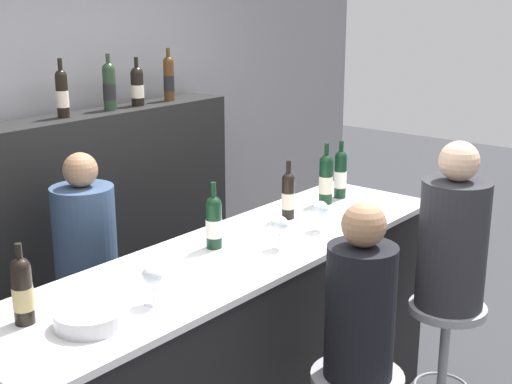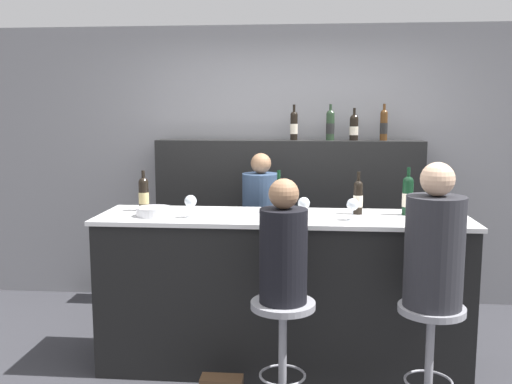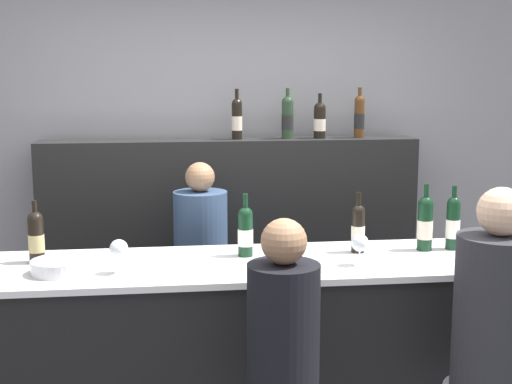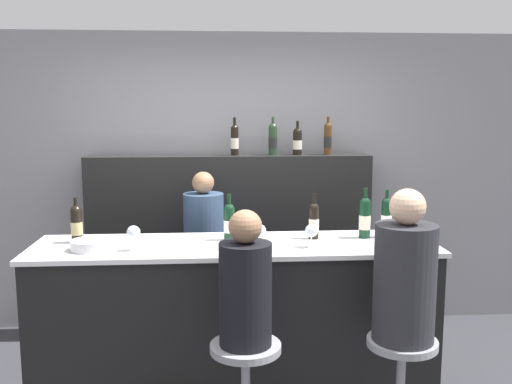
{
  "view_description": "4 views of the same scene",
  "coord_description": "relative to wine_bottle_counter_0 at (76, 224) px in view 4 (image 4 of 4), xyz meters",
  "views": [
    {
      "loc": [
        -2.26,
        -1.64,
        2.22
      ],
      "look_at": [
        0.04,
        0.24,
        1.38
      ],
      "focal_mm": 50.0,
      "sensor_mm": 36.0,
      "label": 1
    },
    {
      "loc": [
        0.16,
        -3.57,
        1.83
      ],
      "look_at": [
        -0.19,
        0.39,
        1.25
      ],
      "focal_mm": 40.0,
      "sensor_mm": 36.0,
      "label": 2
    },
    {
      "loc": [
        -0.4,
        -2.91,
        1.98
      ],
      "look_at": [
        0.0,
        0.27,
        1.44
      ],
      "focal_mm": 50.0,
      "sensor_mm": 36.0,
      "label": 3
    },
    {
      "loc": [
        -0.12,
        -3.23,
        1.97
      ],
      "look_at": [
        0.13,
        0.24,
        1.44
      ],
      "focal_mm": 40.0,
      "sensor_mm": 36.0,
      "label": 4
    }
  ],
  "objects": [
    {
      "name": "guest_seated_right",
      "position": [
        1.91,
        -0.73,
        -0.17
      ],
      "size": [
        0.34,
        0.34,
        0.84
      ],
      "color": "#28282D",
      "rests_on": "bar_stool_right"
    },
    {
      "name": "wine_bottle_counter_3",
      "position": [
        1.88,
        -0.0,
        0.01
      ],
      "size": [
        0.08,
        0.08,
        0.33
      ],
      "color": "black",
      "rests_on": "bar_counter"
    },
    {
      "name": "guest_seated_left",
      "position": [
        1.05,
        -0.73,
        -0.21
      ],
      "size": [
        0.28,
        0.28,
        0.74
      ],
      "color": "black",
      "rests_on": "bar_stool_left"
    },
    {
      "name": "wine_bottle_backbar_0",
      "position": [
        1.06,
        1.17,
        0.46
      ],
      "size": [
        0.07,
        0.07,
        0.32
      ],
      "color": "black",
      "rests_on": "back_bar_cabinet"
    },
    {
      "name": "wall_back",
      "position": [
        1.01,
        1.39,
        0.08
      ],
      "size": [
        6.4,
        0.05,
        2.6
      ],
      "color": "gray",
      "rests_on": "ground_plane"
    },
    {
      "name": "bartender",
      "position": [
        0.8,
        0.7,
        -0.55
      ],
      "size": [
        0.31,
        0.31,
        1.47
      ],
      "color": "#334766",
      "rests_on": "ground_plane"
    },
    {
      "name": "wine_glass_0",
      "position": [
        0.39,
        -0.23,
        -0.02
      ],
      "size": [
        0.08,
        0.08,
        0.16
      ],
      "color": "silver",
      "rests_on": "bar_counter"
    },
    {
      "name": "back_bar_cabinet",
      "position": [
        1.01,
        1.17,
        -0.45
      ],
      "size": [
        2.4,
        0.28,
        1.55
      ],
      "color": "black",
      "rests_on": "ground_plane"
    },
    {
      "name": "wine_bottle_counter_0",
      "position": [
        0.0,
        0.0,
        0.0
      ],
      "size": [
        0.07,
        0.07,
        0.29
      ],
      "color": "black",
      "rests_on": "bar_counter"
    },
    {
      "name": "wine_glass_1",
      "position": [
        1.16,
        -0.23,
        -0.02
      ],
      "size": [
        0.08,
        0.08,
        0.15
      ],
      "color": "silver",
      "rests_on": "bar_counter"
    },
    {
      "name": "wine_bottle_counter_2",
      "position": [
        1.54,
        0.0,
        -0.0
      ],
      "size": [
        0.07,
        0.07,
        0.3
      ],
      "color": "black",
      "rests_on": "bar_counter"
    },
    {
      "name": "wine_glass_2",
      "position": [
        1.48,
        -0.23,
        -0.02
      ],
      "size": [
        0.08,
        0.08,
        0.15
      ],
      "color": "silver",
      "rests_on": "bar_counter"
    },
    {
      "name": "wine_bottle_backbar_1",
      "position": [
        1.38,
        1.17,
        0.47
      ],
      "size": [
        0.08,
        0.08,
        0.32
      ],
      "color": "#233823",
      "rests_on": "back_bar_cabinet"
    },
    {
      "name": "bar_stool_left",
      "position": [
        1.05,
        -0.73,
        -0.68
      ],
      "size": [
        0.39,
        0.39,
        0.69
      ],
      "color": "gray",
      "rests_on": "ground_plane"
    },
    {
      "name": "wine_bottle_backbar_2",
      "position": [
        1.59,
        1.17,
        0.45
      ],
      "size": [
        0.08,
        0.08,
        0.29
      ],
      "color": "black",
      "rests_on": "back_bar_cabinet"
    },
    {
      "name": "metal_bowl",
      "position": [
        0.13,
        -0.2,
        -0.09
      ],
      "size": [
        0.25,
        0.25,
        0.06
      ],
      "color": "#B7B7BC",
      "rests_on": "bar_counter"
    },
    {
      "name": "bar_stool_right",
      "position": [
        1.91,
        -0.73,
        -0.68
      ],
      "size": [
        0.39,
        0.39,
        0.69
      ],
      "color": "gray",
      "rests_on": "ground_plane"
    },
    {
      "name": "wine_bottle_counter_1",
      "position": [
        0.98,
        -0.0,
        -0.0
      ],
      "size": [
        0.07,
        0.07,
        0.31
      ],
      "color": "black",
      "rests_on": "bar_counter"
    },
    {
      "name": "wine_bottle_backbar_3",
      "position": [
        1.85,
        1.17,
        0.47
      ],
      "size": [
        0.07,
        0.07,
        0.32
      ],
      "color": "#4C2D14",
      "rests_on": "back_bar_cabinet"
    },
    {
      "name": "bar_counter",
      "position": [
        1.01,
        -0.1,
        -0.67
      ],
      "size": [
        2.57,
        0.68,
        1.1
      ],
      "color": "black",
      "rests_on": "ground_plane"
    },
    {
      "name": "wine_bottle_counter_4",
      "position": [
        2.03,
        0.0,
        0.01
      ],
      "size": [
        0.07,
        0.07,
        0.32
      ],
      "color": "black",
      "rests_on": "bar_counter"
    }
  ]
}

